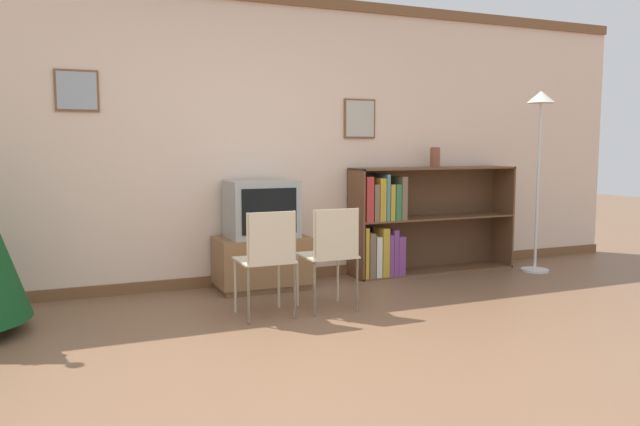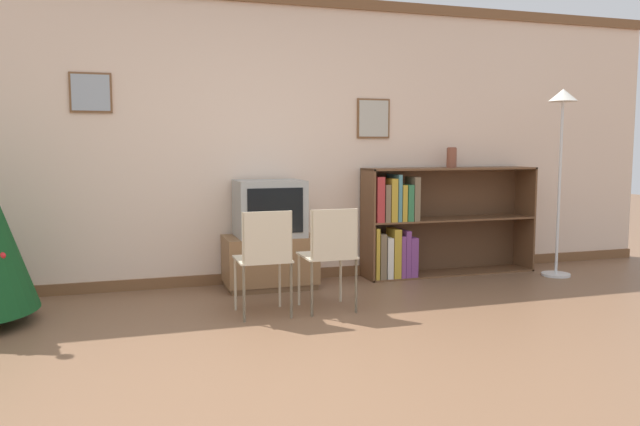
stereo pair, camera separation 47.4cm
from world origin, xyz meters
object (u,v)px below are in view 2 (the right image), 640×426
at_px(bookshelf, 419,225).
at_px(folding_chair_right, 330,252).
at_px(tv_console, 270,262).
at_px(standing_lamp, 562,133).
at_px(vase, 452,157).
at_px(folding_chair_left, 265,256).
at_px(television, 270,208).

bearing_deg(bookshelf, folding_chair_right, -141.25).
height_order(tv_console, standing_lamp, standing_lamp).
xyz_separation_m(tv_console, vase, (1.91, 0.10, 0.94)).
distance_m(folding_chair_left, folding_chair_right, 0.52).
bearing_deg(folding_chair_right, folding_chair_left, 180.00).
bearing_deg(folding_chair_left, bookshelf, 29.72).
height_order(tv_console, vase, vase).
relative_size(tv_console, bookshelf, 0.46).
bearing_deg(standing_lamp, vase, 153.94).
bearing_deg(folding_chair_left, television, 74.76).
bearing_deg(vase, television, -176.94).
height_order(vase, standing_lamp, standing_lamp).
xyz_separation_m(television, folding_chair_right, (0.26, -0.96, -0.26)).
height_order(tv_console, bookshelf, bookshelf).
relative_size(folding_chair_left, vase, 3.99).
distance_m(television, standing_lamp, 2.96).
bearing_deg(bookshelf, standing_lamp, -18.41).
xyz_separation_m(folding_chair_left, folding_chair_right, (0.52, 0.00, 0.00)).
xyz_separation_m(bookshelf, standing_lamp, (1.30, -0.43, 0.91)).
bearing_deg(tv_console, vase, 2.98).
relative_size(folding_chair_left, standing_lamp, 0.44).
bearing_deg(television, folding_chair_left, -105.24).
bearing_deg(bookshelf, tv_console, -177.36).
distance_m(folding_chair_right, vase, 2.08).
bearing_deg(tv_console, bookshelf, 2.64).
xyz_separation_m(folding_chair_left, vase, (2.17, 1.06, 0.71)).
xyz_separation_m(television, bookshelf, (1.55, 0.07, -0.22)).
xyz_separation_m(tv_console, television, (0.00, -0.00, 0.49)).
bearing_deg(folding_chair_left, standing_lamp, 10.89).
bearing_deg(folding_chair_right, bookshelf, 38.75).
bearing_deg(vase, folding_chair_right, -147.21).
height_order(folding_chair_right, vase, vase).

